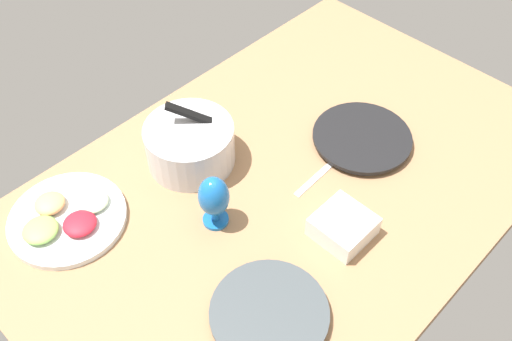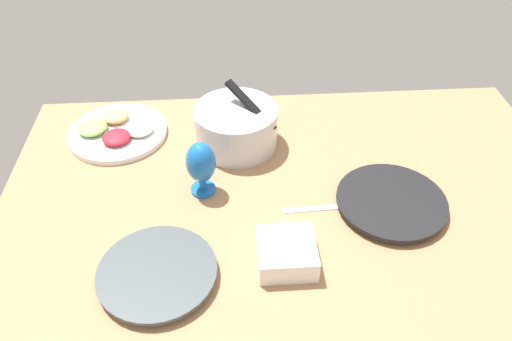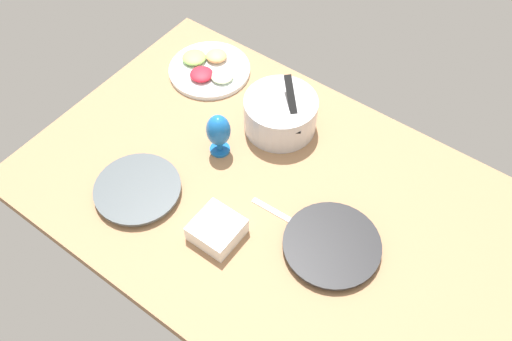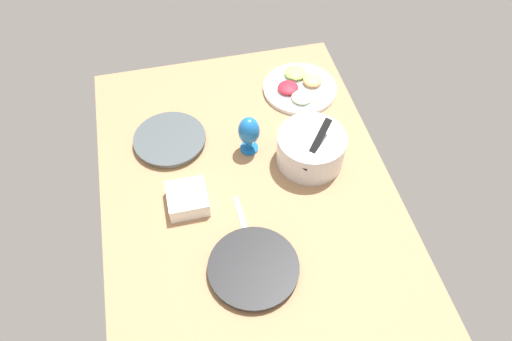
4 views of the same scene
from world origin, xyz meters
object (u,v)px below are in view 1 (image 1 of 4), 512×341
(dinner_plate_left, at_px, (269,314))
(mixing_bowl, at_px, (190,143))
(dinner_plate_right, at_px, (362,138))
(hurricane_glass_blue, at_px, (214,198))
(fruit_platter, at_px, (66,218))
(square_bowl_white, at_px, (343,226))

(dinner_plate_left, distance_m, mixing_bowl, 0.54)
(dinner_plate_right, xyz_separation_m, hurricane_glass_blue, (-0.50, 0.10, 0.08))
(dinner_plate_left, distance_m, fruit_platter, 0.59)
(square_bowl_white, bearing_deg, fruit_platter, 131.25)
(dinner_plate_right, height_order, square_bowl_white, square_bowl_white)
(dinner_plate_left, height_order, square_bowl_white, square_bowl_white)
(dinner_plate_left, distance_m, hurricane_glass_blue, 0.32)
(dinner_plate_right, bearing_deg, dinner_plate_left, -162.19)
(hurricane_glass_blue, distance_m, square_bowl_white, 0.34)
(hurricane_glass_blue, bearing_deg, fruit_platter, 134.66)
(dinner_plate_right, relative_size, fruit_platter, 0.95)
(dinner_plate_right, distance_m, square_bowl_white, 0.34)
(fruit_platter, bearing_deg, square_bowl_white, -48.75)
(dinner_plate_left, bearing_deg, hurricane_glass_blue, 70.64)
(dinner_plate_left, distance_m, dinner_plate_right, 0.63)
(dinner_plate_right, relative_size, mixing_bowl, 1.17)
(dinner_plate_right, height_order, fruit_platter, fruit_platter)
(square_bowl_white, bearing_deg, dinner_plate_right, 28.96)
(dinner_plate_left, height_order, mixing_bowl, mixing_bowl)
(hurricane_glass_blue, relative_size, square_bowl_white, 1.19)
(square_bowl_white, bearing_deg, hurricane_glass_blue, 127.22)
(dinner_plate_left, height_order, hurricane_glass_blue, hurricane_glass_blue)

